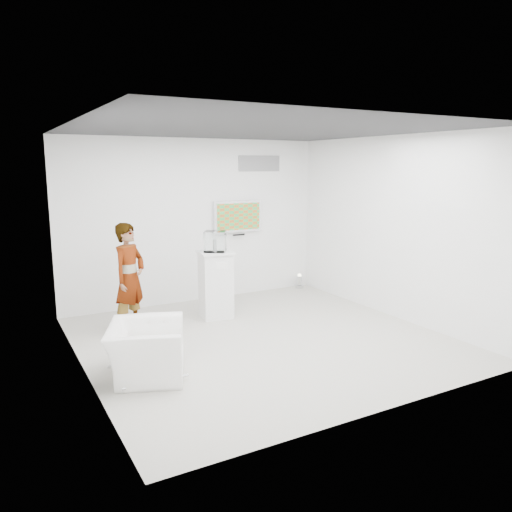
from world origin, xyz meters
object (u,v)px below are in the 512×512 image
object	(u,v)px
person	(130,278)
armchair	(146,350)
pedestal	(216,284)
floor_uplight	(299,281)
tv	(238,216)

from	to	relation	value
person	armchair	distance (m)	1.84
pedestal	floor_uplight	xyz separation A→B (m)	(2.35, 1.00, -0.42)
pedestal	tv	bearing A→B (deg)	48.65
person	armchair	xyz separation A→B (m)	(-0.29, -1.75, -0.51)
tv	pedestal	distance (m)	1.79
person	floor_uplight	xyz separation A→B (m)	(3.79, 1.03, -0.69)
person	armchair	size ratio (longest dim) A/B	1.68
floor_uplight	armchair	bearing A→B (deg)	-145.82
floor_uplight	pedestal	bearing A→B (deg)	-157.05
tv	pedestal	world-z (taller)	tv
armchair	pedestal	distance (m)	2.49
person	pedestal	distance (m)	1.47
person	pedestal	size ratio (longest dim) A/B	1.50
person	armchair	bearing A→B (deg)	-136.20
armchair	person	bearing A→B (deg)	12.11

